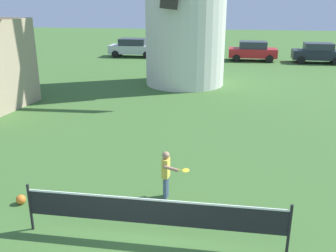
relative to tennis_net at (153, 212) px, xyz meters
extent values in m
cylinder|color=black|center=(-2.72, 0.00, -0.14)|extent=(0.06, 0.06, 1.10)
cylinder|color=black|center=(2.72, 0.00, -0.14)|extent=(0.06, 0.06, 1.10)
cube|color=black|center=(0.00, 0.00, -0.01)|extent=(5.39, 0.01, 0.55)
cube|color=white|center=(0.00, 0.00, 0.28)|extent=(5.39, 0.02, 0.04)
cylinder|color=slate|center=(-0.02, 1.92, -0.40)|extent=(0.11, 0.11, 0.57)
cylinder|color=slate|center=(-0.04, 1.78, -0.40)|extent=(0.11, 0.11, 0.57)
cube|color=#E5CC4C|center=(-0.03, 1.85, 0.14)|extent=(0.18, 0.29, 0.51)
sphere|color=tan|center=(-0.03, 1.85, 0.48)|extent=(0.19, 0.19, 0.19)
cylinder|color=tan|center=(-0.01, 2.03, 0.12)|extent=(0.08, 0.08, 0.38)
cylinder|color=tan|center=(0.12, 1.67, 0.21)|extent=(0.39, 0.12, 0.15)
cylinder|color=yellow|center=(0.27, 1.66, 0.21)|extent=(0.22, 0.05, 0.04)
ellipsoid|color=yellow|center=(0.49, 1.63, 0.21)|extent=(0.21, 0.26, 0.03)
sphere|color=orange|center=(-3.53, 0.97, -0.57)|extent=(0.24, 0.24, 0.24)
cube|color=silver|center=(-6.78, 25.78, -0.04)|extent=(4.10, 1.76, 0.70)
cube|color=#2D333D|center=(-6.78, 25.78, 0.59)|extent=(2.31, 1.53, 0.56)
cylinder|color=black|center=(-5.38, 26.61, -0.39)|extent=(0.60, 0.19, 0.60)
cylinder|color=black|center=(-5.40, 24.91, -0.39)|extent=(0.60, 0.19, 0.60)
cylinder|color=black|center=(-8.15, 26.65, -0.39)|extent=(0.60, 0.19, 0.60)
cylinder|color=black|center=(-8.18, 24.95, -0.39)|extent=(0.60, 0.19, 0.60)
cube|color=#1E6638|center=(-1.21, 24.82, -0.04)|extent=(4.14, 1.83, 0.70)
cube|color=#2D333D|center=(-1.21, 24.82, 0.59)|extent=(2.33, 1.57, 0.56)
cylinder|color=black|center=(0.15, 25.71, -0.39)|extent=(0.61, 0.20, 0.60)
cylinder|color=black|center=(0.20, 24.01, -0.39)|extent=(0.61, 0.20, 0.60)
cylinder|color=black|center=(-2.62, 25.62, -0.39)|extent=(0.61, 0.20, 0.60)
cylinder|color=black|center=(-2.57, 23.93, -0.39)|extent=(0.61, 0.20, 0.60)
cube|color=red|center=(3.42, 25.06, -0.04)|extent=(3.84, 1.71, 0.70)
cube|color=#2D333D|center=(3.42, 25.06, 0.59)|extent=(2.15, 1.50, 0.56)
cylinder|color=black|center=(4.72, 25.92, -0.39)|extent=(0.60, 0.18, 0.60)
cylinder|color=black|center=(4.73, 24.22, -0.39)|extent=(0.60, 0.18, 0.60)
cylinder|color=black|center=(2.12, 25.91, -0.39)|extent=(0.60, 0.18, 0.60)
cylinder|color=black|center=(2.12, 24.21, -0.39)|extent=(0.60, 0.18, 0.60)
cube|color=#1E232D|center=(8.43, 24.67, -0.04)|extent=(3.91, 1.86, 0.70)
cube|color=#2D333D|center=(8.43, 24.67, 0.59)|extent=(2.21, 1.59, 0.56)
cylinder|color=black|center=(9.77, 25.47, -0.39)|extent=(0.61, 0.21, 0.60)
cylinder|color=black|center=(7.16, 25.58, -0.39)|extent=(0.61, 0.21, 0.60)
cylinder|color=black|center=(7.09, 23.88, -0.39)|extent=(0.61, 0.21, 0.60)
camera|label=1|loc=(1.33, -6.58, 4.15)|focal=40.10mm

